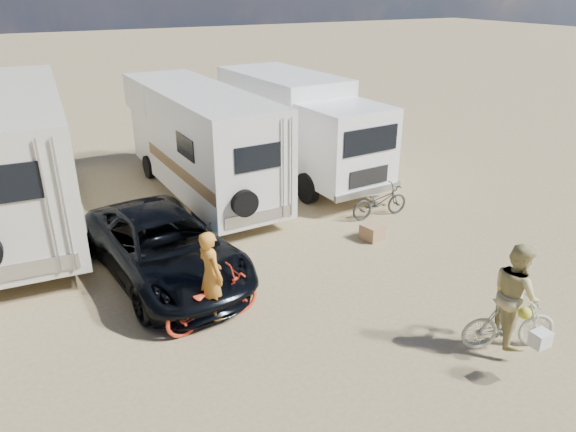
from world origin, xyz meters
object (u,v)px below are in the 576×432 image
bike_woman (509,323)px  bike_parked (380,201)px  box_truck (299,128)px  bike_man (213,301)px  rider_man (212,284)px  cooler (204,248)px  dark_suv (165,247)px  rider_woman (513,303)px  rv_main (200,143)px  crate (372,232)px  rv_left (11,161)px

bike_woman → bike_parked: (1.43, 5.45, -0.05)m
box_truck → bike_man: size_ratio=3.66×
rider_man → cooler: bearing=-25.6°
dark_suv → rider_woman: size_ratio=2.75×
box_truck → rider_man: bearing=-133.3°
bike_man → rider_man: size_ratio=1.12×
bike_man → cooler: (0.71, 2.54, -0.28)m
dark_suv → rv_main: bearing=54.9°
bike_woman → rider_woman: (0.00, 0.00, 0.40)m
bike_woman → rv_main: bearing=34.7°
dark_suv → cooler: 1.17m
rider_man → cooler: (0.71, 2.54, -0.62)m
dark_suv → cooler: size_ratio=9.33×
crate → dark_suv: bearing=173.6°
rider_man → cooler: 2.71m
rv_main → crate: bearing=-64.0°
bike_parked → crate: 1.40m
rv_left → rider_man: size_ratio=5.04×
box_truck → bike_woman: bearing=-100.8°
box_truck → rider_man: box_truck is taller
cooler → rv_main: bearing=62.7°
rv_left → rider_woman: rv_left is taller
rider_man → bike_man: bearing=-0.0°
rider_woman → bike_parked: rider_woman is taller
rv_left → dark_suv: (2.50, -4.33, -1.00)m
rider_woman → cooler: 6.46m
dark_suv → cooler: bearing=19.2°
rv_main → box_truck: bearing=-1.0°
box_truck → dark_suv: (-5.50, -4.30, -0.87)m
bike_man → bike_woman: bearing=-135.6°
rv_left → bike_parked: size_ratio=5.09×
crate → rider_man: bearing=-161.6°
rider_woman → dark_suv: bearing=63.0°
dark_suv → rider_man: bearing=-89.6°
cooler → crate: bearing=-22.9°
dark_suv → bike_parked: dark_suv is taller
bike_man → bike_woman: bike_man is taller
bike_man → bike_woman: size_ratio=1.15×
rider_woman → cooler: rider_woman is taller
rv_left → rider_man: (2.76, -6.40, -0.85)m
bike_parked → crate: size_ratio=3.55×
bike_man → crate: bike_man is taller
box_truck → rv_left: bearing=175.9°
rv_main → rider_man: rv_main is taller
bike_woman → bike_man: bearing=76.4°
bike_man → dark_suv: bearing=-2.9°
bike_woman → crate: 4.48m
rv_main → rv_left: bearing=176.1°
box_truck → crate: 5.07m
rv_left → rider_woman: bearing=-50.3°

